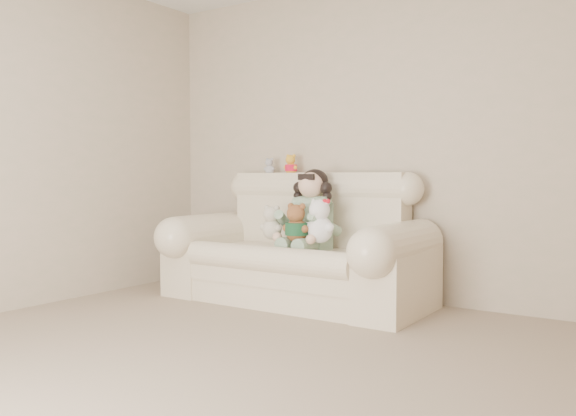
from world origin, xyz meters
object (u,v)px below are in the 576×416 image
(seated_child, at_px, (312,208))
(cream_teddy, at_px, (272,219))
(brown_teddy, at_px, (297,219))
(white_cat, at_px, (320,216))
(sofa, at_px, (295,237))

(seated_child, height_order, cream_teddy, seated_child)
(seated_child, relative_size, brown_teddy, 1.87)
(brown_teddy, xyz_separation_m, cream_teddy, (-0.26, 0.05, -0.01))
(white_cat, distance_m, cream_teddy, 0.43)
(seated_child, height_order, white_cat, seated_child)
(white_cat, bearing_deg, brown_teddy, -171.43)
(brown_teddy, xyz_separation_m, white_cat, (0.17, 0.06, 0.02))
(white_cat, xyz_separation_m, cream_teddy, (-0.43, -0.01, -0.04))
(sofa, bearing_deg, cream_teddy, -143.46)
(white_cat, relative_size, cream_teddy, 1.24)
(cream_teddy, bearing_deg, brown_teddy, -22.04)
(sofa, height_order, brown_teddy, sofa)
(sofa, bearing_deg, white_cat, -18.44)
(brown_teddy, bearing_deg, cream_teddy, 150.53)
(brown_teddy, height_order, white_cat, white_cat)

